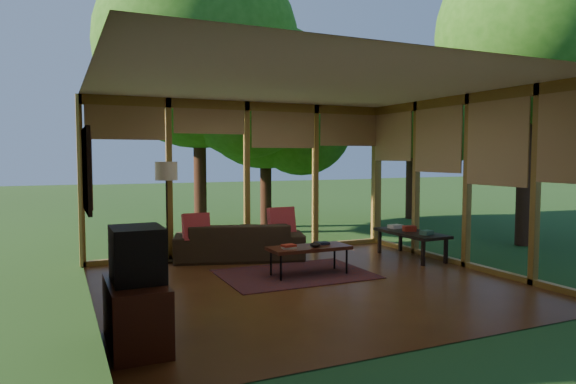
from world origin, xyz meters
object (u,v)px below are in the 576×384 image
media_cabinet (136,314)px  television (137,254)px  side_console (411,234)px  coffee_table (309,249)px  sofa (240,241)px  floor_lamp (166,177)px

media_cabinet → television: (0.02, 0.00, 0.55)m
side_console → coffee_table: bearing=-169.2°
coffee_table → side_console: bearing=10.8°
sofa → floor_lamp: 1.61m
media_cabinet → television: television is taller
side_console → sofa: bearing=158.3°
television → coffee_table: television is taller
sofa → side_console: 2.93m
television → sofa: bearing=57.5°
sofa → floor_lamp: size_ratio=1.30×
floor_lamp → side_console: 4.22m
sofa → coffee_table: (0.56, -1.49, 0.08)m
television → media_cabinet: bearing=180.0°
floor_lamp → coffee_table: floor_lamp is taller
television → side_console: size_ratio=0.39×
television → side_console: television is taller
sofa → side_console: size_ratio=1.53×
media_cabinet → coffee_table: (2.71, 1.85, 0.09)m
side_console → floor_lamp: bearing=160.5°
sofa → media_cabinet: 3.98m
sofa → side_console: (2.72, -1.08, 0.10)m
television → floor_lamp: 3.80m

